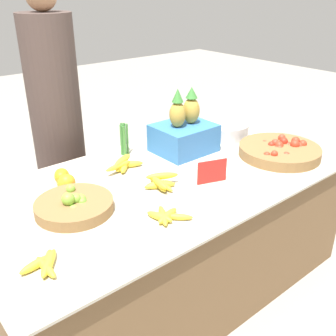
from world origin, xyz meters
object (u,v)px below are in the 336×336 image
lime_bowl (74,206)px  metal_bowl (224,129)px  tomato_basket (280,150)px  vendor_person (58,128)px  price_sign (212,172)px  produce_crate (184,133)px

lime_bowl → metal_bowl: 1.16m
tomato_basket → lime_bowl: bearing=170.4°
metal_bowl → vendor_person: bearing=142.4°
tomato_basket → metal_bowl: tomato_basket is taller
metal_bowl → price_sign: 0.65m
lime_bowl → price_sign: bearing=-15.9°
tomato_basket → metal_bowl: bearing=90.9°
lime_bowl → tomato_basket: bearing=-9.6°
metal_bowl → vendor_person: size_ratio=0.19×
lime_bowl → price_sign: size_ratio=2.26×
produce_crate → vendor_person: 0.79m
metal_bowl → produce_crate: bearing=-176.9°
lime_bowl → tomato_basket: lime_bowl is taller
produce_crate → price_sign: bearing=-112.6°
tomato_basket → metal_bowl: 0.41m
lime_bowl → tomato_basket: 1.17m
produce_crate → tomato_basket: bearing=-47.3°
vendor_person → produce_crate: bearing=-54.7°
metal_bowl → produce_crate: size_ratio=0.81×
produce_crate → vendor_person: size_ratio=0.24×
lime_bowl → price_sign: (0.63, -0.18, 0.03)m
tomato_basket → price_sign: size_ratio=3.07×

